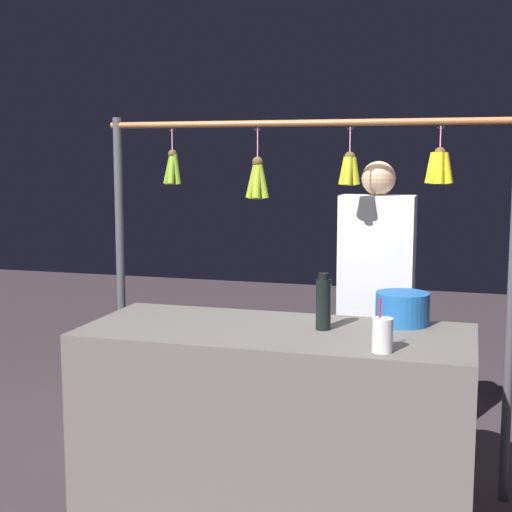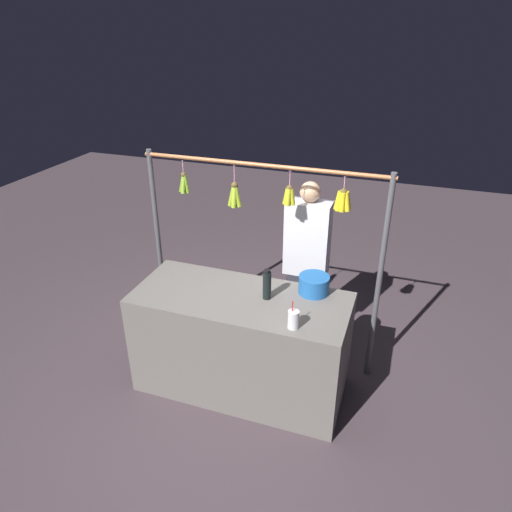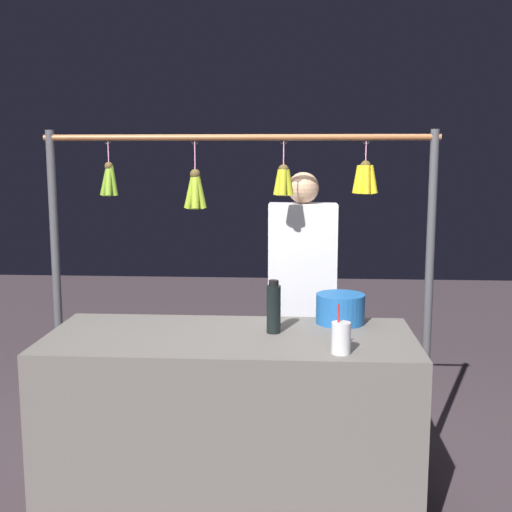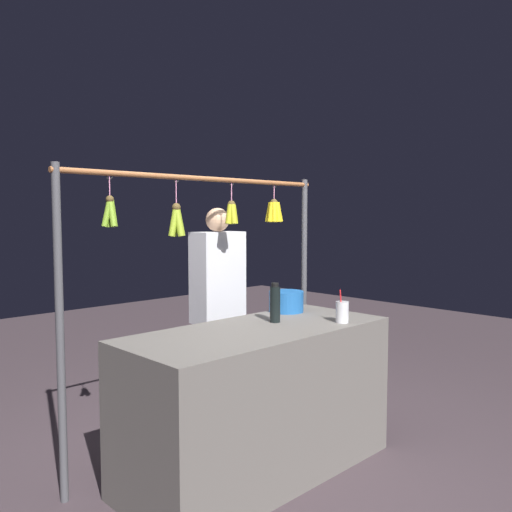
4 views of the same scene
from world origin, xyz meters
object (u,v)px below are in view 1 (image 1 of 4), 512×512
object	(u,v)px
drink_cup	(382,335)
vendor_person	(375,317)
water_bottle	(323,303)
blue_bucket	(402,308)

from	to	relation	value
drink_cup	vendor_person	size ratio (longest dim) A/B	0.13
water_bottle	blue_bucket	distance (m)	0.37
water_bottle	vendor_person	bearing A→B (deg)	-100.87
blue_bucket	vendor_person	bearing A→B (deg)	-70.62
water_bottle	vendor_person	size ratio (longest dim) A/B	0.15
water_bottle	vendor_person	xyz separation A→B (m)	(-0.14, -0.71, -0.20)
drink_cup	water_bottle	bearing A→B (deg)	-46.11
vendor_person	drink_cup	bearing A→B (deg)	98.54
water_bottle	drink_cup	xyz separation A→B (m)	(-0.29, 0.30, -0.05)
water_bottle	drink_cup	size ratio (longest dim) A/B	1.19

